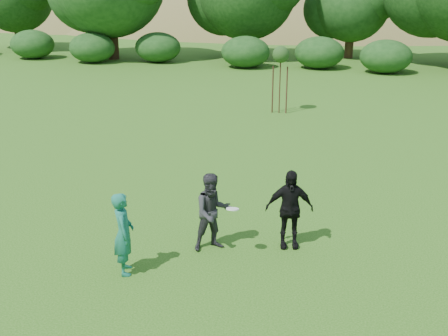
{
  "coord_description": "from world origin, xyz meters",
  "views": [
    {
      "loc": [
        2.79,
        -10.0,
        5.75
      ],
      "look_at": [
        0.0,
        3.0,
        1.1
      ],
      "focal_mm": 45.0,
      "sensor_mm": 36.0,
      "label": 1
    }
  ],
  "objects_px": {
    "player_teal": "(124,233)",
    "player_grey": "(213,212)",
    "player_black": "(289,209)",
    "sapling": "(281,56)"
  },
  "relations": [
    {
      "from": "player_grey",
      "to": "player_teal",
      "type": "bearing_deg",
      "value": -168.97
    },
    {
      "from": "player_grey",
      "to": "player_black",
      "type": "height_order",
      "value": "player_black"
    },
    {
      "from": "player_teal",
      "to": "sapling",
      "type": "distance_m",
      "value": 14.38
    },
    {
      "from": "player_teal",
      "to": "sapling",
      "type": "bearing_deg",
      "value": -28.71
    },
    {
      "from": "sapling",
      "to": "player_teal",
      "type": "bearing_deg",
      "value": -95.69
    },
    {
      "from": "player_grey",
      "to": "sapling",
      "type": "distance_m",
      "value": 12.96
    },
    {
      "from": "player_black",
      "to": "sapling",
      "type": "height_order",
      "value": "sapling"
    },
    {
      "from": "player_teal",
      "to": "sapling",
      "type": "relative_size",
      "value": 0.6
    },
    {
      "from": "player_teal",
      "to": "player_grey",
      "type": "xyz_separation_m",
      "value": [
        1.5,
        1.36,
        0.01
      ]
    },
    {
      "from": "sapling",
      "to": "player_black",
      "type": "bearing_deg",
      "value": -82.29
    }
  ]
}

